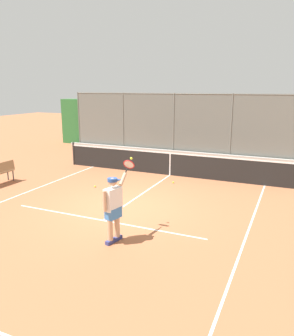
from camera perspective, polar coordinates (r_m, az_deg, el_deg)
ground_plane at (r=10.45m, az=-4.11°, el=-6.58°), size 60.00×60.00×0.00m
court_line_markings at (r=9.30m, az=-8.31°, el=-9.29°), size 7.61×9.80×0.01m
fence_backdrop at (r=18.97m, az=9.70°, el=6.79°), size 18.76×1.37×3.28m
tennis_net at (r=13.99m, az=3.94°, el=0.75°), size 9.79×0.09×1.07m
tennis_player at (r=7.91m, az=-5.71°, el=-6.30°), size 0.31×1.37×1.87m
tennis_ball_by_sideline at (r=12.52m, az=-8.81°, el=-3.11°), size 0.07×0.07×0.07m
tennis_ball_near_baseline at (r=12.93m, az=4.47°, el=-2.45°), size 0.07×0.07×0.07m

